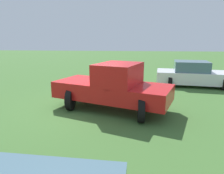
# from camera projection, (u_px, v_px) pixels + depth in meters

# --- Properties ---
(ground_plane) EXTENTS (80.00, 80.00, 0.00)m
(ground_plane) POSITION_uv_depth(u_px,v_px,m) (89.00, 106.00, 8.46)
(ground_plane) COLOR #3D662D
(pickup_truck) EXTENTS (3.25, 4.86, 1.84)m
(pickup_truck) POSITION_uv_depth(u_px,v_px,m) (115.00, 86.00, 7.89)
(pickup_truck) COLOR black
(pickup_truck) RESTS_ON ground_plane
(sedan_near) EXTENTS (2.57, 4.53, 1.46)m
(sedan_near) POSITION_uv_depth(u_px,v_px,m) (193.00, 75.00, 12.09)
(sedan_near) COLOR black
(sedan_near) RESTS_ON ground_plane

